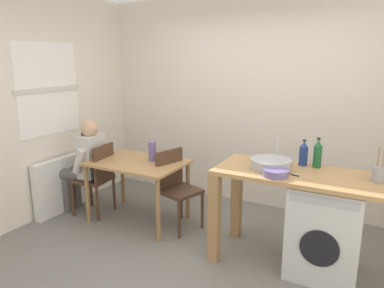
{
  "coord_description": "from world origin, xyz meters",
  "views": [
    {
      "loc": [
        1.5,
        -2.76,
        1.93
      ],
      "look_at": [
        -0.21,
        0.45,
        1.06
      ],
      "focal_mm": 33.82,
      "sensor_mm": 36.0,
      "label": 1
    }
  ],
  "objects_px": {
    "mixing_bowl": "(276,172)",
    "bottle_tall_green": "(303,154)",
    "chair_opposite": "(176,185)",
    "utensil_crock": "(379,174)",
    "seated_person": "(86,161)",
    "dining_table": "(137,169)",
    "washing_machine": "(325,229)",
    "vase": "(152,151)",
    "chair_person_seat": "(98,175)",
    "bottle_squat_brown": "(318,154)"
  },
  "relations": [
    {
      "from": "chair_opposite",
      "to": "bottle_tall_green",
      "type": "height_order",
      "value": "bottle_tall_green"
    },
    {
      "from": "chair_opposite",
      "to": "dining_table",
      "type": "bearing_deg",
      "value": -63.43
    },
    {
      "from": "seated_person",
      "to": "utensil_crock",
      "type": "bearing_deg",
      "value": -95.53
    },
    {
      "from": "chair_opposite",
      "to": "washing_machine",
      "type": "xyz_separation_m",
      "value": [
        1.67,
        -0.18,
        -0.08
      ]
    },
    {
      "from": "mixing_bowl",
      "to": "utensil_crock",
      "type": "relative_size",
      "value": 0.74
    },
    {
      "from": "chair_opposite",
      "to": "washing_machine",
      "type": "distance_m",
      "value": 1.68
    },
    {
      "from": "mixing_bowl",
      "to": "dining_table",
      "type": "bearing_deg",
      "value": 169.91
    },
    {
      "from": "seated_person",
      "to": "washing_machine",
      "type": "height_order",
      "value": "seated_person"
    },
    {
      "from": "bottle_tall_green",
      "to": "vase",
      "type": "height_order",
      "value": "bottle_tall_green"
    },
    {
      "from": "seated_person",
      "to": "bottle_tall_green",
      "type": "height_order",
      "value": "seated_person"
    },
    {
      "from": "chair_person_seat",
      "to": "bottle_squat_brown",
      "type": "relative_size",
      "value": 3.14
    },
    {
      "from": "chair_person_seat",
      "to": "bottle_squat_brown",
      "type": "bearing_deg",
      "value": -91.48
    },
    {
      "from": "dining_table",
      "to": "chair_person_seat",
      "type": "bearing_deg",
      "value": -170.48
    },
    {
      "from": "washing_machine",
      "to": "mixing_bowl",
      "type": "height_order",
      "value": "mixing_bowl"
    },
    {
      "from": "washing_machine",
      "to": "utensil_crock",
      "type": "xyz_separation_m",
      "value": [
        0.37,
        0.05,
        0.56
      ]
    },
    {
      "from": "bottle_tall_green",
      "to": "dining_table",
      "type": "bearing_deg",
      "value": -175.71
    },
    {
      "from": "washing_machine",
      "to": "chair_opposite",
      "type": "bearing_deg",
      "value": 173.79
    },
    {
      "from": "dining_table",
      "to": "washing_machine",
      "type": "relative_size",
      "value": 1.28
    },
    {
      "from": "dining_table",
      "to": "utensil_crock",
      "type": "distance_m",
      "value": 2.54
    },
    {
      "from": "bottle_squat_brown",
      "to": "chair_person_seat",
      "type": "bearing_deg",
      "value": -174.99
    },
    {
      "from": "bottle_squat_brown",
      "to": "vase",
      "type": "bearing_deg",
      "value": -179.04
    },
    {
      "from": "chair_person_seat",
      "to": "utensil_crock",
      "type": "xyz_separation_m",
      "value": [
        3.06,
        0.04,
        0.48
      ]
    },
    {
      "from": "chair_person_seat",
      "to": "utensil_crock",
      "type": "bearing_deg",
      "value": -95.82
    },
    {
      "from": "chair_person_seat",
      "to": "bottle_tall_green",
      "type": "height_order",
      "value": "bottle_tall_green"
    },
    {
      "from": "chair_opposite",
      "to": "chair_person_seat",
      "type": "bearing_deg",
      "value": -62.96
    },
    {
      "from": "washing_machine",
      "to": "vase",
      "type": "height_order",
      "value": "vase"
    },
    {
      "from": "seated_person",
      "to": "vase",
      "type": "xyz_separation_m",
      "value": [
        0.86,
        0.21,
        0.18
      ]
    },
    {
      "from": "chair_person_seat",
      "to": "bottle_squat_brown",
      "type": "distance_m",
      "value": 2.6
    },
    {
      "from": "bottle_squat_brown",
      "to": "mixing_bowl",
      "type": "distance_m",
      "value": 0.52
    },
    {
      "from": "bottle_squat_brown",
      "to": "mixing_bowl",
      "type": "relative_size",
      "value": 1.29
    },
    {
      "from": "chair_person_seat",
      "to": "bottle_tall_green",
      "type": "xyz_separation_m",
      "value": [
        2.41,
        0.23,
        0.53
      ]
    },
    {
      "from": "dining_table",
      "to": "utensil_crock",
      "type": "bearing_deg",
      "value": -1.28
    },
    {
      "from": "bottle_tall_green",
      "to": "utensil_crock",
      "type": "distance_m",
      "value": 0.68
    },
    {
      "from": "seated_person",
      "to": "bottle_tall_green",
      "type": "bearing_deg",
      "value": -90.94
    },
    {
      "from": "seated_person",
      "to": "mixing_bowl",
      "type": "xyz_separation_m",
      "value": [
        2.43,
        -0.2,
        0.28
      ]
    },
    {
      "from": "chair_opposite",
      "to": "mixing_bowl",
      "type": "xyz_separation_m",
      "value": [
        1.24,
        -0.38,
        0.45
      ]
    },
    {
      "from": "seated_person",
      "to": "bottle_squat_brown",
      "type": "bearing_deg",
      "value": -91.39
    },
    {
      "from": "utensil_crock",
      "to": "bottle_squat_brown",
      "type": "bearing_deg",
      "value": 160.26
    },
    {
      "from": "chair_person_seat",
      "to": "bottle_tall_green",
      "type": "bearing_deg",
      "value": -91.0
    },
    {
      "from": "utensil_crock",
      "to": "seated_person",
      "type": "bearing_deg",
      "value": -179.05
    },
    {
      "from": "chair_opposite",
      "to": "utensil_crock",
      "type": "bearing_deg",
      "value": 104.29
    },
    {
      "from": "mixing_bowl",
      "to": "bottle_tall_green",
      "type": "bearing_deg",
      "value": 72.43
    },
    {
      "from": "dining_table",
      "to": "chair_person_seat",
      "type": "xyz_separation_m",
      "value": [
        -0.55,
        -0.09,
        -0.14
      ]
    },
    {
      "from": "chair_person_seat",
      "to": "washing_machine",
      "type": "xyz_separation_m",
      "value": [
        2.69,
        -0.02,
        -0.08
      ]
    },
    {
      "from": "seated_person",
      "to": "utensil_crock",
      "type": "xyz_separation_m",
      "value": [
        3.22,
        0.05,
        0.32
      ]
    },
    {
      "from": "chair_opposite",
      "to": "bottle_squat_brown",
      "type": "xyz_separation_m",
      "value": [
        1.51,
        0.06,
        0.54
      ]
    },
    {
      "from": "dining_table",
      "to": "mixing_bowl",
      "type": "relative_size",
      "value": 4.94
    },
    {
      "from": "bottle_squat_brown",
      "to": "utensil_crock",
      "type": "distance_m",
      "value": 0.56
    },
    {
      "from": "dining_table",
      "to": "bottle_squat_brown",
      "type": "bearing_deg",
      "value": 3.76
    },
    {
      "from": "bottle_tall_green",
      "to": "utensil_crock",
      "type": "relative_size",
      "value": 0.84
    }
  ]
}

